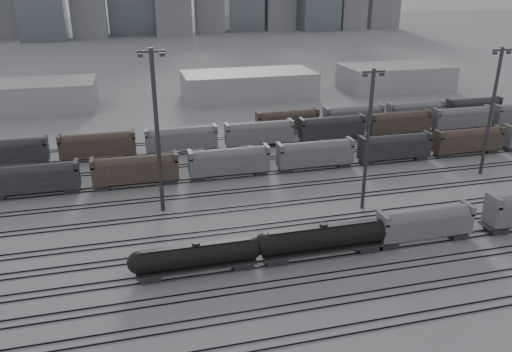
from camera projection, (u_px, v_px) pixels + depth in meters
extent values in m
plane|color=#A2A2A6|center=(343.00, 257.00, 67.02)|extent=(900.00, 900.00, 0.00)
cube|color=black|center=(398.00, 325.00, 53.76)|extent=(220.00, 0.07, 0.16)
cube|color=black|center=(392.00, 317.00, 55.05)|extent=(220.00, 0.07, 0.16)
cube|color=black|center=(377.00, 298.00, 58.25)|extent=(220.00, 0.07, 0.16)
cube|color=black|center=(371.00, 291.00, 59.54)|extent=(220.00, 0.07, 0.16)
cube|color=black|center=(358.00, 275.00, 62.75)|extent=(220.00, 0.07, 0.16)
cube|color=black|center=(353.00, 269.00, 64.04)|extent=(220.00, 0.07, 0.16)
cube|color=black|center=(342.00, 255.00, 67.24)|extent=(220.00, 0.07, 0.16)
cube|color=black|center=(338.00, 250.00, 68.53)|extent=(220.00, 0.07, 0.16)
cube|color=black|center=(328.00, 238.00, 71.74)|extent=(220.00, 0.07, 0.16)
cube|color=black|center=(324.00, 233.00, 73.03)|extent=(220.00, 0.07, 0.16)
cube|color=black|center=(316.00, 222.00, 76.23)|extent=(220.00, 0.07, 0.16)
cube|color=black|center=(312.00, 218.00, 77.52)|extent=(220.00, 0.07, 0.16)
cube|color=black|center=(301.00, 204.00, 82.52)|extent=(220.00, 0.07, 0.16)
cube|color=black|center=(298.00, 200.00, 83.81)|extent=(220.00, 0.07, 0.16)
cube|color=black|center=(288.00, 187.00, 88.81)|extent=(220.00, 0.07, 0.16)
cube|color=black|center=(285.00, 184.00, 90.10)|extent=(220.00, 0.07, 0.16)
cube|color=black|center=(276.00, 173.00, 95.11)|extent=(220.00, 0.07, 0.16)
cube|color=black|center=(274.00, 171.00, 96.40)|extent=(220.00, 0.07, 0.16)
cube|color=black|center=(265.00, 160.00, 102.30)|extent=(220.00, 0.07, 0.16)
cube|color=black|center=(263.00, 157.00, 103.59)|extent=(220.00, 0.07, 0.16)
cube|color=black|center=(256.00, 148.00, 109.49)|extent=(220.00, 0.07, 0.16)
cube|color=black|center=(254.00, 146.00, 110.78)|extent=(220.00, 0.07, 0.16)
cube|color=black|center=(247.00, 137.00, 116.68)|extent=(220.00, 0.07, 0.16)
cube|color=black|center=(246.00, 135.00, 117.97)|extent=(220.00, 0.07, 0.16)
cube|color=black|center=(150.00, 276.00, 61.85)|extent=(2.54, 2.06, 0.69)
cube|color=black|center=(242.00, 263.00, 64.56)|extent=(2.54, 2.06, 0.69)
cube|color=black|center=(197.00, 266.00, 63.02)|extent=(15.17, 2.64, 0.24)
cylinder|color=black|center=(197.00, 255.00, 62.44)|extent=(14.19, 2.84, 2.84)
sphere|color=black|center=(139.00, 263.00, 60.80)|extent=(2.84, 2.84, 2.84)
sphere|color=black|center=(251.00, 248.00, 64.08)|extent=(2.84, 2.84, 2.84)
cylinder|color=black|center=(196.00, 244.00, 61.86)|extent=(0.98, 0.98, 0.49)
cube|color=black|center=(196.00, 245.00, 61.89)|extent=(13.70, 0.88, 0.06)
cube|color=black|center=(276.00, 258.00, 65.59)|extent=(2.81, 2.27, 0.76)
cube|color=black|center=(366.00, 246.00, 68.58)|extent=(2.81, 2.27, 0.76)
cube|color=black|center=(322.00, 248.00, 66.89)|extent=(16.72, 2.91, 0.27)
cylinder|color=black|center=(323.00, 237.00, 66.24)|extent=(15.65, 3.13, 3.13)
sphere|color=black|center=(266.00, 244.00, 64.44)|extent=(3.13, 3.13, 3.13)
sphere|color=black|center=(377.00, 230.00, 68.05)|extent=(3.13, 3.13, 3.13)
cylinder|color=black|center=(324.00, 225.00, 65.60)|extent=(1.08, 1.08, 0.54)
cube|color=black|center=(324.00, 226.00, 65.64)|extent=(15.11, 0.97, 0.06)
cube|color=black|center=(388.00, 243.00, 69.37)|extent=(2.39, 1.93, 0.64)
cube|color=black|center=(457.00, 234.00, 71.93)|extent=(2.39, 1.93, 0.64)
cube|color=gray|center=(425.00, 225.00, 69.84)|extent=(13.81, 2.76, 2.95)
cylinder|color=gray|center=(426.00, 218.00, 69.43)|extent=(12.52, 2.67, 2.67)
cube|color=gray|center=(383.00, 218.00, 67.63)|extent=(0.64, 2.76, 1.29)
cube|color=gray|center=(468.00, 208.00, 70.69)|extent=(0.64, 2.76, 1.29)
cone|color=black|center=(423.00, 236.00, 70.51)|extent=(2.21, 2.21, 0.83)
cube|color=black|center=(496.00, 228.00, 73.41)|extent=(2.73, 2.21, 0.74)
cube|color=gray|center=(494.00, 201.00, 71.41)|extent=(0.74, 3.15, 1.47)
cylinder|color=#3A3A3C|center=(157.00, 134.00, 75.56)|extent=(0.66, 0.66, 25.63)
cube|color=#3A3A3C|center=(151.00, 51.00, 70.98)|extent=(4.10, 0.31, 0.31)
cube|color=#3A3A3C|center=(140.00, 55.00, 70.81)|extent=(0.72, 0.51, 0.51)
cube|color=#3A3A3C|center=(162.00, 55.00, 71.52)|extent=(0.72, 0.51, 0.51)
cylinder|color=#3A3A3C|center=(368.00, 142.00, 77.03)|extent=(0.58, 0.58, 22.53)
cube|color=#3A3A3C|center=(374.00, 72.00, 73.00)|extent=(3.60, 0.27, 0.27)
cube|color=#3A3A3C|center=(365.00, 75.00, 72.86)|extent=(0.63, 0.45, 0.45)
cube|color=#3A3A3C|center=(382.00, 74.00, 73.48)|extent=(0.63, 0.45, 0.45)
cylinder|color=#3A3A3C|center=(491.00, 114.00, 90.82)|extent=(0.60, 0.60, 23.62)
cube|color=#3A3A3C|center=(502.00, 50.00, 86.59)|extent=(3.78, 0.28, 0.28)
cube|color=#3A3A3C|center=(495.00, 53.00, 86.44)|extent=(0.66, 0.47, 0.47)
cube|color=#3A3A3C|center=(509.00, 52.00, 87.10)|extent=(0.66, 0.47, 0.47)
cube|color=black|center=(33.00, 180.00, 84.80)|extent=(15.00, 3.00, 5.60)
cube|color=brown|center=(136.00, 171.00, 88.73)|extent=(15.00, 3.00, 5.60)
cube|color=gray|center=(229.00, 163.00, 92.66)|extent=(15.00, 3.00, 5.60)
cube|color=gray|center=(315.00, 155.00, 96.59)|extent=(15.00, 3.00, 5.60)
cube|color=black|center=(394.00, 148.00, 100.51)|extent=(15.00, 3.00, 5.60)
cube|color=brown|center=(468.00, 142.00, 104.44)|extent=(15.00, 3.00, 5.60)
cube|color=black|center=(8.00, 154.00, 97.57)|extent=(15.00, 3.00, 5.60)
cube|color=brown|center=(98.00, 147.00, 101.49)|extent=(15.00, 3.00, 5.60)
cube|color=gray|center=(182.00, 140.00, 105.42)|extent=(15.00, 3.00, 5.60)
cube|color=gray|center=(259.00, 134.00, 109.35)|extent=(15.00, 3.00, 5.60)
cube|color=black|center=(331.00, 129.00, 113.28)|extent=(15.00, 3.00, 5.60)
cube|color=brown|center=(399.00, 124.00, 117.21)|extent=(15.00, 3.00, 5.60)
cube|color=gray|center=(462.00, 119.00, 121.13)|extent=(15.00, 3.00, 5.60)
cube|color=brown|center=(287.00, 122.00, 118.62)|extent=(15.00, 3.00, 5.60)
cube|color=gray|center=(353.00, 117.00, 122.55)|extent=(15.00, 3.00, 5.60)
cube|color=gray|center=(415.00, 113.00, 126.48)|extent=(15.00, 3.00, 5.60)
cube|color=black|center=(473.00, 109.00, 130.40)|extent=(15.00, 3.00, 5.60)
cube|color=#AAAAAD|center=(2.00, 98.00, 137.05)|extent=(50.00, 18.00, 8.00)
cube|color=#AAAAAD|center=(249.00, 85.00, 153.23)|extent=(40.00, 18.00, 8.00)
cube|color=#AAAAAD|center=(395.00, 77.00, 164.78)|extent=(35.00, 18.00, 8.00)
cube|color=gray|center=(211.00, 3.00, 318.55)|extent=(18.00, 14.40, 38.00)
cube|color=gray|center=(355.00, 0.00, 341.28)|extent=(18.00, 14.40, 40.00)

